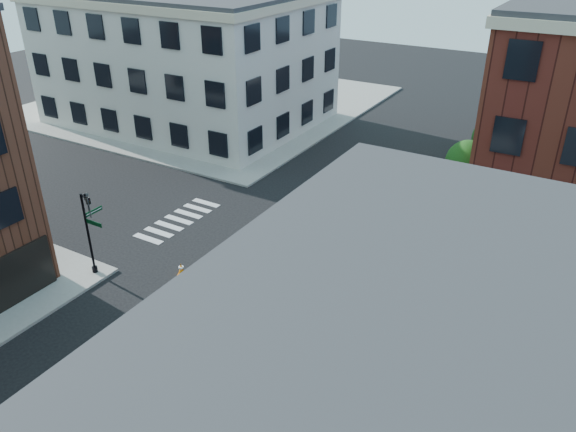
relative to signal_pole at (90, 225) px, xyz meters
The scene contains 8 objects.
ground 9.90m from the signal_pole, 44.81° to the left, with size 120.00×120.00×0.00m, color black.
sidewalk_nw 31.27m from the signal_pole, 117.29° to the left, with size 30.00×30.00×0.15m, color gray.
building_nw 25.92m from the signal_pole, 118.43° to the left, with size 22.00×16.00×11.00m, color beige.
tree_near 21.94m from the signal_pole, 49.38° to the left, with size 2.69×2.69×4.49m.
tree_far 26.78m from the signal_pole, 57.77° to the left, with size 2.43×2.43×4.07m.
signal_pole is the anchor object (origin of this frame).
box_truck 20.39m from the signal_pole, ahead, with size 8.90×2.84×4.00m.
traffic_cone 5.02m from the signal_pole, 28.83° to the left, with size 0.47×0.47×0.70m.
Camera 1 is at (14.15, -22.70, 16.16)m, focal length 35.00 mm.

